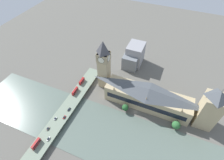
# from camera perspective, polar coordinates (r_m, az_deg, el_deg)

# --- Properties ---
(ground_plane) EXTENTS (600.00, 600.00, 0.00)m
(ground_plane) POSITION_cam_1_polar(r_m,az_deg,el_deg) (206.32, 7.74, -10.26)
(ground_plane) COLOR #605E56
(river_water) EXTENTS (64.17, 360.00, 0.30)m
(river_water) POSITION_cam_1_polar(r_m,az_deg,el_deg) (187.73, 4.06, -19.28)
(river_water) COLOR slate
(river_water) RESTS_ON ground_plane
(parliament_hall) EXTENTS (23.89, 97.24, 28.23)m
(parliament_hall) POSITION_cam_1_polar(r_m,az_deg,el_deg) (203.31, 11.52, -5.50)
(parliament_hall) COLOR tan
(parliament_hall) RESTS_ON ground_plane
(clock_tower) EXTENTS (13.56, 13.56, 67.04)m
(clock_tower) POSITION_cam_1_polar(r_m,az_deg,el_deg) (206.16, -2.69, 5.33)
(clock_tower) COLOR tan
(clock_tower) RESTS_ON ground_plane
(victoria_tower) EXTENTS (18.43, 18.43, 55.81)m
(victoria_tower) POSITION_cam_1_polar(r_m,az_deg,el_deg) (200.71, 29.37, -8.18)
(victoria_tower) COLOR tan
(victoria_tower) RESTS_ON ground_plane
(road_bridge) EXTENTS (160.35, 16.71, 4.79)m
(road_bridge) POSITION_cam_1_polar(r_m,az_deg,el_deg) (205.13, -15.85, -10.92)
(road_bridge) COLOR #5D6A59
(road_bridge) RESTS_ON ground_plane
(double_decker_bus_lead) EXTENTS (11.88, 2.47, 4.67)m
(double_decker_bus_lead) POSITION_cam_1_polar(r_m,az_deg,el_deg) (218.60, -12.00, -3.50)
(double_decker_bus_lead) COLOR red
(double_decker_bus_lead) RESTS_ON road_bridge
(double_decker_bus_mid) EXTENTS (11.03, 2.57, 4.84)m
(double_decker_bus_mid) POSITION_cam_1_polar(r_m,az_deg,el_deg) (228.30, -9.85, -0.31)
(double_decker_bus_mid) COLOR red
(double_decker_bus_mid) RESTS_ON road_bridge
(double_decker_bus_rear) EXTENTS (11.31, 2.49, 5.03)m
(double_decker_bus_rear) POSITION_cam_1_polar(r_m,az_deg,el_deg) (192.58, -23.56, -18.46)
(double_decker_bus_rear) COLOR red
(double_decker_bus_rear) RESTS_ON road_bridge
(car_northbound_lead) EXTENTS (4.19, 1.89, 1.39)m
(car_northbound_lead) POSITION_cam_1_polar(r_m,az_deg,el_deg) (201.06, -15.33, -11.64)
(car_northbound_lead) COLOR maroon
(car_northbound_lead) RESTS_ON road_bridge
(car_northbound_mid) EXTENTS (4.79, 1.78, 1.42)m
(car_northbound_mid) POSITION_cam_1_polar(r_m,az_deg,el_deg) (193.04, -20.05, -17.59)
(car_northbound_mid) COLOR silver
(car_northbound_mid) RESTS_ON road_bridge
(car_northbound_tail) EXTENTS (4.54, 1.85, 1.48)m
(car_northbound_tail) POSITION_cam_1_polar(r_m,az_deg,el_deg) (198.80, -20.20, -14.67)
(car_northbound_tail) COLOR slate
(car_northbound_tail) RESTS_ON road_bridge
(car_southbound_lead) EXTENTS (3.89, 1.88, 1.33)m
(car_southbound_lead) POSITION_cam_1_polar(r_m,az_deg,el_deg) (202.86, -18.01, -11.89)
(car_southbound_lead) COLOR silver
(car_southbound_lead) RESTS_ON road_bridge
(car_southbound_mid) EXTENTS (4.76, 1.85, 1.31)m
(car_southbound_mid) POSITION_cam_1_polar(r_m,az_deg,el_deg) (205.67, -13.86, -9.28)
(car_southbound_mid) COLOR black
(car_southbound_mid) RESTS_ON road_bridge
(city_block_west) EXTENTS (30.55, 20.69, 20.98)m
(city_block_west) POSITION_cam_1_polar(r_m,az_deg,el_deg) (253.55, 6.49, 6.69)
(city_block_west) COLOR slate
(city_block_west) RESTS_ON ground_plane
(city_block_center) EXTENTS (26.98, 21.92, 31.06)m
(city_block_center) POSITION_cam_1_polar(r_m,az_deg,el_deg) (255.50, 7.59, 8.37)
(city_block_center) COLOR #939399
(city_block_center) RESTS_ON ground_plane
(tree_embankment_near) EXTENTS (7.42, 7.42, 10.19)m
(tree_embankment_near) POSITION_cam_1_polar(r_m,az_deg,el_deg) (200.58, 4.35, -8.94)
(tree_embankment_near) COLOR brown
(tree_embankment_near) RESTS_ON ground_plane
(tree_embankment_mid) EXTENTS (8.74, 8.74, 10.48)m
(tree_embankment_mid) POSITION_cam_1_polar(r_m,az_deg,el_deg) (200.29, 20.20, -13.63)
(tree_embankment_mid) COLOR brown
(tree_embankment_mid) RESTS_ON ground_plane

